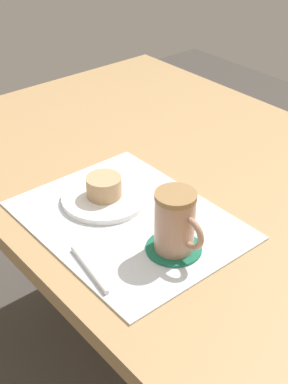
{
  "coord_description": "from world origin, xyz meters",
  "views": [
    {
      "loc": [
        0.68,
        -0.72,
        1.36
      ],
      "look_at": [
        0.03,
        -0.17,
        0.8
      ],
      "focal_mm": 50.0,
      "sensor_mm": 36.0,
      "label": 1
    }
  ],
  "objects_px": {
    "pastry": "(104,186)",
    "coffee_mug": "(176,222)",
    "pastry_plate": "(105,198)",
    "dining_table": "(196,205)"
  },
  "relations": [
    {
      "from": "pastry",
      "to": "coffee_mug",
      "type": "bearing_deg",
      "value": 0.59
    },
    {
      "from": "coffee_mug",
      "to": "pastry",
      "type": "bearing_deg",
      "value": -179.41
    },
    {
      "from": "dining_table",
      "to": "pastry",
      "type": "distance_m",
      "value": 0.24
    },
    {
      "from": "dining_table",
      "to": "pastry",
      "type": "bearing_deg",
      "value": -105.11
    },
    {
      "from": "pastry",
      "to": "coffee_mug",
      "type": "distance_m",
      "value": 0.21
    },
    {
      "from": "coffee_mug",
      "to": "pastry_plate",
      "type": "bearing_deg",
      "value": -179.41
    },
    {
      "from": "dining_table",
      "to": "pastry_plate",
      "type": "distance_m",
      "value": 0.23
    },
    {
      "from": "pastry_plate",
      "to": "pastry",
      "type": "xyz_separation_m",
      "value": [
        -0.0,
        0.0,
        0.03
      ]
    },
    {
      "from": "dining_table",
      "to": "coffee_mug",
      "type": "bearing_deg",
      "value": -53.86
    },
    {
      "from": "pastry",
      "to": "coffee_mug",
      "type": "relative_size",
      "value": 0.62
    }
  ]
}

